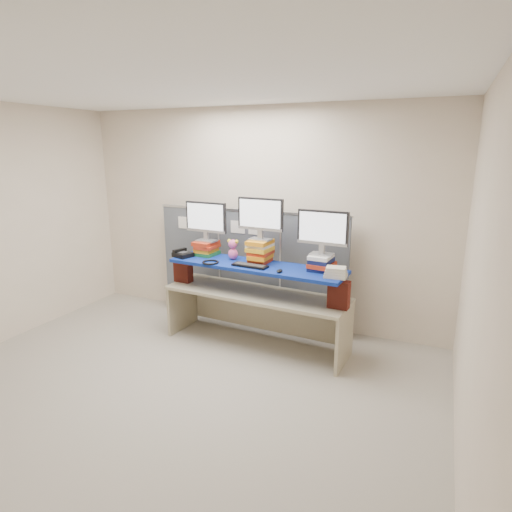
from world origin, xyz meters
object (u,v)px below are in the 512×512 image
at_px(monitor_left, 206,219).
at_px(keyboard, 250,266).
at_px(monitor_right, 323,230).
at_px(desk, 256,303).
at_px(blue_board, 256,266).
at_px(monitor_center, 260,216).
at_px(desk_phone, 183,254).

distance_m(monitor_left, keyboard, 0.88).
bearing_deg(monitor_right, keyboard, -163.01).
xyz_separation_m(monitor_left, monitor_right, (1.48, -0.09, -0.00)).
bearing_deg(monitor_left, desk, -9.02).
xyz_separation_m(blue_board, monitor_center, (0.00, 0.12, 0.56)).
distance_m(desk, blue_board, 0.45).
distance_m(desk, monitor_center, 1.01).
bearing_deg(monitor_center, desk, -87.43).
relative_size(monitor_left, keyboard, 1.32).
bearing_deg(desk_phone, blue_board, 19.20).
height_order(monitor_center, keyboard, monitor_center).
height_order(monitor_center, monitor_right, monitor_center).
bearing_deg(keyboard, monitor_left, 163.84).
bearing_deg(monitor_right, monitor_center, -180.00).
bearing_deg(desk_phone, keyboard, 12.55).
height_order(desk, keyboard, keyboard).
distance_m(desk, desk_phone, 1.09).
distance_m(blue_board, monitor_right, 0.88).
xyz_separation_m(monitor_left, desk_phone, (-0.23, -0.20, -0.42)).
xyz_separation_m(blue_board, desk_phone, (-0.97, -0.03, 0.05)).
xyz_separation_m(keyboard, desk_phone, (-0.94, 0.08, 0.02)).
bearing_deg(desk_phone, monitor_left, 58.09).
bearing_deg(keyboard, blue_board, 82.17).
bearing_deg(desk, blue_board, 3.47).
bearing_deg(monitor_right, desk, -170.83).
bearing_deg(monitor_left, monitor_right, 0.00).
relative_size(monitor_left, monitor_center, 1.00).
xyz_separation_m(desk, monitor_right, (0.74, 0.07, 0.91)).
distance_m(blue_board, monitor_center, 0.57).
relative_size(blue_board, monitor_right, 3.71).
relative_size(monitor_left, desk_phone, 2.17).
relative_size(monitor_right, desk_phone, 2.17).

